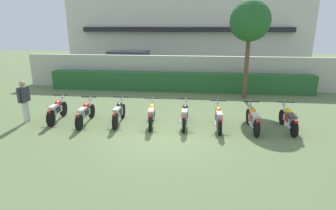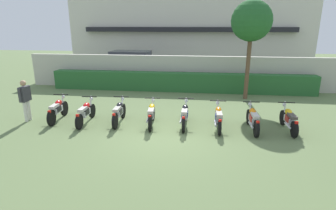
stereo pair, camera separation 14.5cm
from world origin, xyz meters
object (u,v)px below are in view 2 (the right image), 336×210
at_px(motorcycle_in_row_2, 119,112).
at_px(motorcycle_in_row_7, 289,119).
at_px(parked_car, 133,64).
at_px(motorcycle_in_row_0, 58,109).
at_px(motorcycle_in_row_4, 185,115).
at_px(tree_near_inspector, 252,22).
at_px(motorcycle_in_row_6, 253,119).
at_px(motorcycle_in_row_1, 86,112).
at_px(motorcycle_in_row_3, 152,114).
at_px(inspector_person, 25,97).
at_px(motorcycle_in_row_5, 218,117).

relative_size(motorcycle_in_row_2, motorcycle_in_row_7, 1.02).
height_order(parked_car, motorcycle_in_row_0, parked_car).
bearing_deg(motorcycle_in_row_2, motorcycle_in_row_4, -92.40).
distance_m(tree_near_inspector, motorcycle_in_row_7, 5.59).
relative_size(motorcycle_in_row_4, motorcycle_in_row_6, 1.04).
distance_m(tree_near_inspector, motorcycle_in_row_1, 8.72).
distance_m(motorcycle_in_row_2, motorcycle_in_row_7, 6.23).
distance_m(tree_near_inspector, motorcycle_in_row_3, 6.90).
height_order(motorcycle_in_row_3, inspector_person, inspector_person).
xyz_separation_m(tree_near_inspector, motorcycle_in_row_5, (-1.61, -4.48, -3.36)).
bearing_deg(tree_near_inspector, motorcycle_in_row_2, -140.81).
xyz_separation_m(motorcycle_in_row_1, motorcycle_in_row_5, (5.02, 0.06, 0.00)).
xyz_separation_m(motorcycle_in_row_4, motorcycle_in_row_7, (3.70, -0.02, -0.01)).
relative_size(parked_car, tree_near_inspector, 0.95).
xyz_separation_m(motorcycle_in_row_5, inspector_person, (-7.41, -0.09, 0.52)).
bearing_deg(motorcycle_in_row_7, motorcycle_in_row_1, 89.40).
bearing_deg(motorcycle_in_row_4, motorcycle_in_row_5, -95.92).
bearing_deg(motorcycle_in_row_2, motorcycle_in_row_6, -94.30).
height_order(motorcycle_in_row_6, inspector_person, inspector_person).
bearing_deg(motorcycle_in_row_7, motorcycle_in_row_3, 88.86).
bearing_deg(motorcycle_in_row_5, motorcycle_in_row_0, 87.72).
height_order(motorcycle_in_row_4, motorcycle_in_row_5, motorcycle_in_row_4).
xyz_separation_m(parked_car, motorcycle_in_row_1, (0.57, -9.56, -0.50)).
relative_size(motorcycle_in_row_7, inspector_person, 1.10).
bearing_deg(motorcycle_in_row_6, motorcycle_in_row_7, -86.88).
xyz_separation_m(motorcycle_in_row_0, motorcycle_in_row_3, (3.78, -0.06, -0.00)).
bearing_deg(motorcycle_in_row_5, motorcycle_in_row_6, -92.09).
bearing_deg(tree_near_inspector, motorcycle_in_row_4, -123.12).
xyz_separation_m(parked_car, motorcycle_in_row_0, (-0.65, -9.40, -0.49)).
distance_m(parked_car, inspector_person, 9.77).
bearing_deg(motorcycle_in_row_2, motorcycle_in_row_3, -95.57).
xyz_separation_m(tree_near_inspector, motorcycle_in_row_7, (0.86, -4.38, -3.37)).
bearing_deg(tree_near_inspector, motorcycle_in_row_0, -150.90).
height_order(motorcycle_in_row_3, motorcycle_in_row_5, motorcycle_in_row_3).
height_order(tree_near_inspector, motorcycle_in_row_2, tree_near_inspector).
height_order(motorcycle_in_row_2, motorcycle_in_row_7, motorcycle_in_row_2).
relative_size(motorcycle_in_row_2, motorcycle_in_row_6, 0.99).
bearing_deg(motorcycle_in_row_4, parked_car, 24.99).
relative_size(motorcycle_in_row_0, motorcycle_in_row_5, 0.98).
relative_size(tree_near_inspector, inspector_person, 2.96).
height_order(parked_car, motorcycle_in_row_1, parked_car).
bearing_deg(motorcycle_in_row_7, motorcycle_in_row_5, 90.61).
bearing_deg(motorcycle_in_row_3, motorcycle_in_row_2, 81.95).
relative_size(motorcycle_in_row_3, motorcycle_in_row_4, 0.95).
height_order(motorcycle_in_row_2, motorcycle_in_row_6, motorcycle_in_row_2).
distance_m(motorcycle_in_row_0, motorcycle_in_row_5, 6.25).
height_order(motorcycle_in_row_1, motorcycle_in_row_3, motorcycle_in_row_3).
height_order(tree_near_inspector, motorcycle_in_row_7, tree_near_inspector).
relative_size(tree_near_inspector, motorcycle_in_row_7, 2.68).
height_order(motorcycle_in_row_1, motorcycle_in_row_5, motorcycle_in_row_5).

